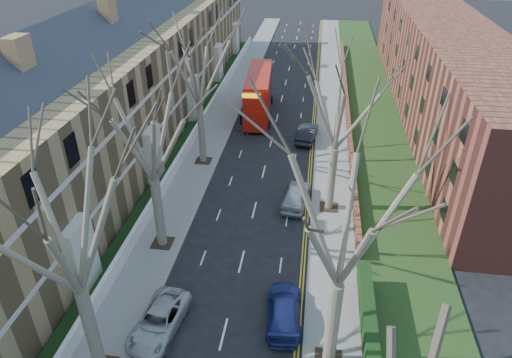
% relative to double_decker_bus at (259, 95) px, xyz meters
% --- Properties ---
extents(pavement_left, '(3.00, 102.00, 0.12)m').
position_rel_double_decker_bus_xyz_m(pavement_left, '(-3.84, -0.73, -2.25)').
color(pavement_left, slate).
rests_on(pavement_left, ground).
extents(pavement_right, '(3.00, 102.00, 0.12)m').
position_rel_double_decker_bus_xyz_m(pavement_right, '(8.16, -0.73, -2.25)').
color(pavement_right, slate).
rests_on(pavement_right, ground).
extents(terrace_left, '(9.70, 78.00, 13.60)m').
position_rel_double_decker_bus_xyz_m(terrace_left, '(-11.49, -8.73, 3.22)').
color(terrace_left, '#9A7D4E').
rests_on(terrace_left, ground).
extents(flats_right, '(13.97, 54.00, 10.00)m').
position_rel_double_decker_bus_xyz_m(flats_right, '(19.62, 3.27, 2.67)').
color(flats_right, brown).
rests_on(flats_right, ground).
extents(front_wall_left, '(0.30, 78.00, 1.00)m').
position_rel_double_decker_bus_xyz_m(front_wall_left, '(-5.49, -8.73, -1.69)').
color(front_wall_left, white).
rests_on(front_wall_left, ground).
extents(grass_verge_right, '(6.00, 102.00, 0.06)m').
position_rel_double_decker_bus_xyz_m(grass_verge_right, '(12.66, -0.73, -2.16)').
color(grass_verge_right, '#203A15').
rests_on(grass_verge_right, ground).
extents(tree_left_mid, '(10.50, 10.50, 14.71)m').
position_rel_double_decker_bus_xyz_m(tree_left_mid, '(-3.54, -33.73, 7.25)').
color(tree_left_mid, '#716850').
rests_on(tree_left_mid, ground).
extents(tree_left_far, '(10.15, 10.15, 14.22)m').
position_rel_double_decker_bus_xyz_m(tree_left_far, '(-3.54, -23.73, 6.93)').
color(tree_left_far, '#716850').
rests_on(tree_left_far, ground).
extents(tree_left_dist, '(10.50, 10.50, 14.71)m').
position_rel_double_decker_bus_xyz_m(tree_left_dist, '(-3.54, -11.73, 7.25)').
color(tree_left_dist, '#716850').
rests_on(tree_left_dist, ground).
extents(tree_right_mid, '(10.50, 10.50, 14.71)m').
position_rel_double_decker_bus_xyz_m(tree_right_mid, '(7.86, -31.73, 7.25)').
color(tree_right_mid, '#716850').
rests_on(tree_right_mid, ground).
extents(tree_right_far, '(10.15, 10.15, 14.22)m').
position_rel_double_decker_bus_xyz_m(tree_right_far, '(7.86, -17.73, 6.93)').
color(tree_right_far, '#716850').
rests_on(tree_right_far, ground).
extents(double_decker_bus, '(3.40, 11.37, 4.69)m').
position_rel_double_decker_bus_xyz_m(double_decker_bus, '(0.00, 0.00, 0.00)').
color(double_decker_bus, '#A4160B').
rests_on(double_decker_bus, ground).
extents(car_left_far, '(2.78, 5.03, 1.33)m').
position_rel_double_decker_bus_xyz_m(car_left_far, '(-1.38, -30.88, -1.64)').
color(car_left_far, '#AEAEB3').
rests_on(car_left_far, ground).
extents(car_right_near, '(2.27, 4.92, 1.39)m').
position_rel_double_decker_bus_xyz_m(car_right_near, '(5.35, -29.18, -1.61)').
color(car_right_near, navy).
rests_on(car_right_near, ground).
extents(car_right_mid, '(2.39, 4.79, 1.57)m').
position_rel_double_decker_bus_xyz_m(car_right_mid, '(5.29, -17.44, -1.52)').
color(car_right_mid, '#909498').
rests_on(car_right_mid, ground).
extents(car_right_far, '(2.23, 4.84, 1.54)m').
position_rel_double_decker_bus_xyz_m(car_right_far, '(5.64, -5.86, -1.54)').
color(car_right_far, black).
rests_on(car_right_far, ground).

